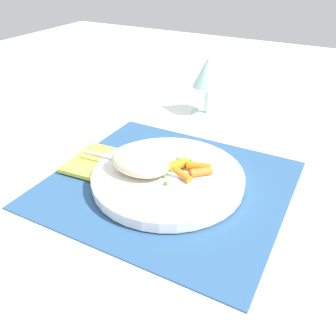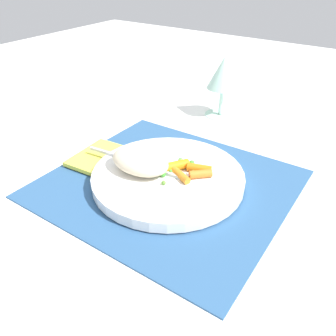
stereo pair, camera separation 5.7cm
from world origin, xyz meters
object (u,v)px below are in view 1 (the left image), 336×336
object	(u,v)px
rice_mound	(140,163)
plate	(168,177)
wine_glass	(208,73)
carrot_portion	(188,168)
napkin	(94,161)
fork	(145,166)

from	to	relation	value
rice_mound	plate	bearing A→B (deg)	25.07
wine_glass	carrot_portion	bearing A→B (deg)	-73.06
plate	rice_mound	bearing A→B (deg)	-154.93
rice_mound	napkin	size ratio (longest dim) A/B	0.97
fork	wine_glass	world-z (taller)	wine_glass
fork	plate	bearing A→B (deg)	5.33
fork	napkin	distance (m)	0.11
rice_mound	wine_glass	size ratio (longest dim) A/B	0.75
rice_mound	carrot_portion	size ratio (longest dim) A/B	1.28
rice_mound	fork	xyz separation A→B (m)	(0.00, 0.02, -0.02)
carrot_portion	napkin	xyz separation A→B (m)	(-0.19, -0.03, -0.02)
carrot_portion	fork	bearing A→B (deg)	-162.73
plate	fork	xyz separation A→B (m)	(-0.04, -0.00, 0.01)
plate	wine_glass	world-z (taller)	wine_glass
rice_mound	fork	world-z (taller)	rice_mound
plate	carrot_portion	bearing A→B (deg)	32.43
carrot_portion	wine_glass	distance (m)	0.33
napkin	plate	bearing A→B (deg)	3.79
rice_mound	wine_glass	distance (m)	0.35
rice_mound	wine_glass	bearing A→B (deg)	93.21
wine_glass	plate	bearing A→B (deg)	-78.91
plate	carrot_portion	world-z (taller)	carrot_portion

